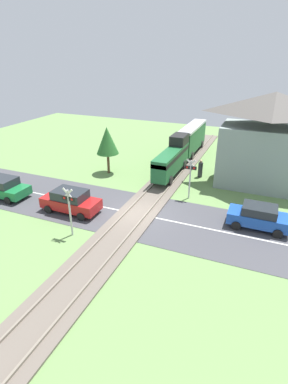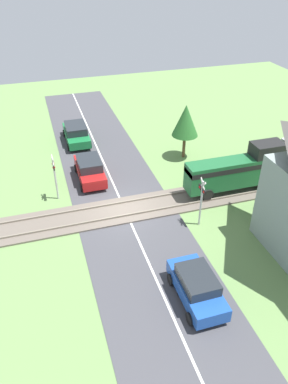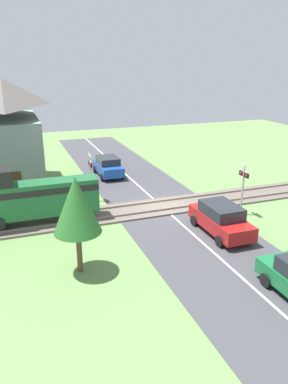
{
  "view_description": "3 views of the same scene",
  "coord_description": "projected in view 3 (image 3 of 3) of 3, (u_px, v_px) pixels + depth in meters",
  "views": [
    {
      "loc": [
        7.65,
        -16.99,
        10.46
      ],
      "look_at": [
        0.0,
        1.27,
        1.2
      ],
      "focal_mm": 28.0,
      "sensor_mm": 36.0,
      "label": 1
    },
    {
      "loc": [
        19.04,
        -4.58,
        14.32
      ],
      "look_at": [
        0.0,
        1.27,
        1.2
      ],
      "focal_mm": 35.0,
      "sensor_mm": 36.0,
      "label": 2
    },
    {
      "loc": [
        -20.4,
        8.74,
        8.78
      ],
      "look_at": [
        0.0,
        1.27,
        1.2
      ],
      "focal_mm": 35.0,
      "sensor_mm": 36.0,
      "label": 3
    }
  ],
  "objects": [
    {
      "name": "track_bed",
      "position": [
        163.0,
        207.0,
        23.79
      ],
      "size": [
        2.8,
        48.0,
        0.24
      ],
      "color": "#665B51",
      "rests_on": "ground_plane"
    },
    {
      "name": "car_near_crossing",
      "position": [
        221.0,
        219.0,
        19.97
      ],
      "size": [
        4.24,
        1.89,
        1.66
      ],
      "color": "#A81919",
      "rests_on": "ground_plane"
    },
    {
      "name": "tree_roadside_hedge",
      "position": [
        76.0,
        205.0,
        15.56
      ],
      "size": [
        2.05,
        2.05,
        4.38
      ],
      "color": "brown",
      "rests_on": "ground_plane"
    },
    {
      "name": "pedestrian_by_station",
      "position": [
        16.0,
        200.0,
        22.94
      ],
      "size": [
        0.41,
        0.41,
        1.65
      ],
      "color": "#333338",
      "rests_on": "ground_plane"
    },
    {
      "name": "road_surface",
      "position": [
        163.0,
        207.0,
        23.81
      ],
      "size": [
        48.0,
        6.4,
        0.02
      ],
      "color": "#424247",
      "rests_on": "ground_plane"
    },
    {
      "name": "ground_plane",
      "position": [
        163.0,
        208.0,
        23.81
      ],
      "size": [
        60.0,
        60.0,
        0.0
      ],
      "primitive_type": "plane",
      "color": "#66894C"
    },
    {
      "name": "station_building",
      "position": [
        7.0,
        136.0,
        26.61
      ],
      "size": [
        8.01,
        4.56,
        7.76
      ],
      "color": "gray",
      "rests_on": "ground_plane"
    },
    {
      "name": "crossing_signal_east_approach",
      "position": [
        91.0,
        171.0,
        24.23
      ],
      "size": [
        0.9,
        0.18,
        3.22
      ],
      "color": "#B7B7B7",
      "rests_on": "ground_plane"
    },
    {
      "name": "tree_by_station",
      "position": [
        13.0,
        145.0,
        32.87
      ],
      "size": [
        1.89,
        1.89,
        2.84
      ],
      "color": "brown",
      "rests_on": "ground_plane"
    },
    {
      "name": "crossing_signal_west_approach",
      "position": [
        243.0,
        182.0,
        22.04
      ],
      "size": [
        0.9,
        0.18,
        3.22
      ],
      "color": "#B7B7B7",
      "rests_on": "ground_plane"
    },
    {
      "name": "car_far_side",
      "position": [
        108.0,
        166.0,
        30.16
      ],
      "size": [
        3.84,
        1.84,
        1.58
      ],
      "color": "#1E4CA8",
      "rests_on": "ground_plane"
    }
  ]
}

